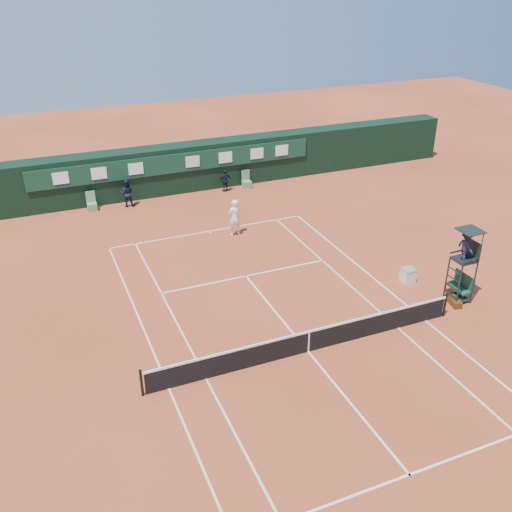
{
  "coord_description": "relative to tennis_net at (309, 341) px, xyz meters",
  "views": [
    {
      "loc": [
        -8.7,
        -15.55,
        13.3
      ],
      "look_at": [
        0.35,
        6.0,
        1.2
      ],
      "focal_mm": 40.0,
      "sensor_mm": 36.0,
      "label": 1
    }
  ],
  "objects": [
    {
      "name": "player_bench",
      "position": [
        8.12,
        1.03,
        0.09
      ],
      "size": [
        0.55,
        1.2,
        1.1
      ],
      "color": "#183C2A",
      "rests_on": "ground"
    },
    {
      "name": "tennis_ball",
      "position": [
        1.06,
        7.3,
        -0.48
      ],
      "size": [
        0.06,
        0.06,
        0.06
      ],
      "primitive_type": "sphere",
      "color": "yellow",
      "rests_on": "ground"
    },
    {
      "name": "umpire_chair",
      "position": [
        7.74,
        0.77,
        1.95
      ],
      "size": [
        0.96,
        0.95,
        3.42
      ],
      "color": "black",
      "rests_on": "ground"
    },
    {
      "name": "tennis_net",
      "position": [
        0.0,
        0.0,
        0.0
      ],
      "size": [
        12.9,
        0.1,
        1.1
      ],
      "color": "black",
      "rests_on": "ground"
    },
    {
      "name": "linesman_chair_left",
      "position": [
        -5.5,
        17.48,
        -0.19
      ],
      "size": [
        0.55,
        0.5,
        1.15
      ],
      "color": "#5B8C60",
      "rests_on": "ground"
    },
    {
      "name": "tennis_bag",
      "position": [
        7.41,
        0.53,
        -0.36
      ],
      "size": [
        0.49,
        0.84,
        0.29
      ],
      "primitive_type": "cube",
      "rotation": [
        0.0,
        0.0,
        -0.2
      ],
      "color": "black",
      "rests_on": "ground"
    },
    {
      "name": "ground",
      "position": [
        0.0,
        0.0,
        -0.51
      ],
      "size": [
        90.0,
        90.0,
        0.0
      ],
      "primitive_type": "plane",
      "color": "#B54B2A",
      "rests_on": "ground"
    },
    {
      "name": "linesman_chair_right",
      "position": [
        4.5,
        17.48,
        -0.19
      ],
      "size": [
        0.55,
        0.5,
        1.15
      ],
      "color": "#5B8B60",
      "rests_on": "ground"
    },
    {
      "name": "court_lines",
      "position": [
        0.0,
        0.0,
        -0.5
      ],
      "size": [
        11.05,
        23.85,
        0.01
      ],
      "color": "silver",
      "rests_on": "ground"
    },
    {
      "name": "back_wall",
      "position": [
        0.0,
        18.74,
        1.0
      ],
      "size": [
        40.0,
        1.65,
        3.0
      ],
      "color": "black",
      "rests_on": "ground"
    },
    {
      "name": "cooler",
      "position": [
        6.78,
        3.03,
        -0.18
      ],
      "size": [
        0.57,
        0.57,
        0.65
      ],
      "color": "silver",
      "rests_on": "ground"
    },
    {
      "name": "ball_kid_left",
      "position": [
        -3.39,
        17.28,
        0.35
      ],
      "size": [
        0.98,
        0.85,
        1.71
      ],
      "primitive_type": "imported",
      "rotation": [
        0.0,
        0.0,
        2.87
      ],
      "color": "black",
      "rests_on": "ground"
    },
    {
      "name": "ball_kid_right",
      "position": [
        2.97,
        17.37,
        0.23
      ],
      "size": [
        0.89,
        0.43,
        1.47
      ],
      "primitive_type": "imported",
      "rotation": [
        0.0,
        0.0,
        3.23
      ],
      "color": "black",
      "rests_on": "ground"
    },
    {
      "name": "player",
      "position": [
        1.17,
        10.94,
        0.52
      ],
      "size": [
        0.81,
        0.59,
        2.05
      ],
      "primitive_type": "imported",
      "rotation": [
        0.0,
        0.0,
        3.29
      ],
      "color": "white",
      "rests_on": "ground"
    }
  ]
}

